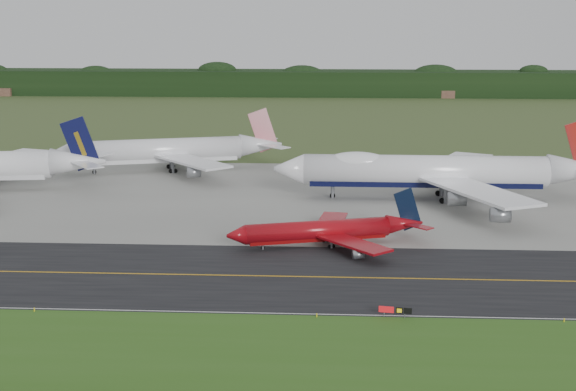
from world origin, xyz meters
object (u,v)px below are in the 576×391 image
(jet_star_tail, at_px, (170,151))
(taxiway_sign, at_px, (395,310))
(jet_red_737, at_px, (328,231))
(jet_ba_747, at_px, (437,171))

(jet_star_tail, relative_size, taxiway_sign, 13.36)
(jet_red_737, distance_m, jet_star_tail, 76.75)
(jet_red_737, xyz_separation_m, jet_star_tail, (-40.31, 65.26, 2.52))
(jet_ba_747, bearing_deg, taxiway_sign, -101.37)
(jet_red_737, xyz_separation_m, taxiway_sign, (8.95, -33.33, -1.60))
(jet_ba_747, distance_m, jet_star_tail, 69.63)
(jet_ba_747, height_order, taxiway_sign, jet_ba_747)
(jet_ba_747, relative_size, jet_red_737, 2.08)
(jet_red_737, distance_m, taxiway_sign, 34.55)
(jet_star_tail, bearing_deg, taxiway_sign, -63.45)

